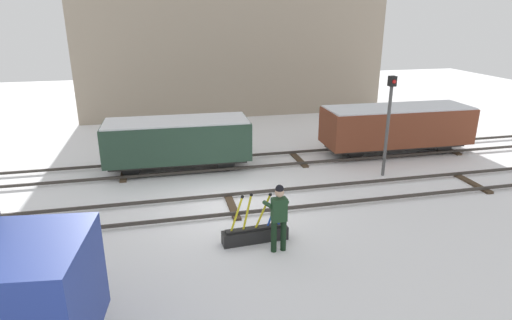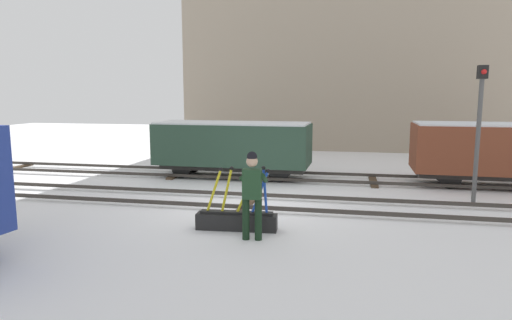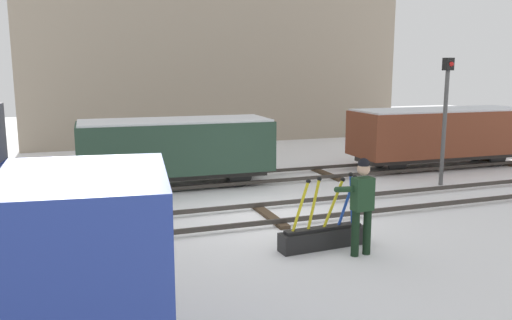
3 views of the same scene
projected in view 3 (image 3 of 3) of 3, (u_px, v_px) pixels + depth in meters
The scene contains 9 objects.
ground_plane at pixel (270, 218), 12.08m from camera, with size 60.00×60.00×0.00m, color white.
track_main_line at pixel (270, 213), 12.06m from camera, with size 44.00×1.94×0.18m.
track_siding_near at pixel (223, 180), 15.68m from camera, with size 44.00×1.94×0.18m.
switch_lever_frame at pixel (323, 235), 10.03m from camera, with size 1.82×0.47×1.45m.
rail_worker at pixel (361, 200), 9.51m from camera, with size 0.57×0.71×1.85m.
signal_post at pixel (446, 108), 15.08m from camera, with size 0.24×0.32×3.76m.
apartment_building at pixel (209, 20), 25.96m from camera, with size 18.25×6.06×11.77m.
freight_car_near_switch at pixel (440, 133), 18.11m from camera, with size 6.41×2.19×2.07m.
freight_car_back_track at pixel (176, 147), 15.02m from camera, with size 5.56×2.15×2.00m.
Camera 3 is at (-4.22, -10.87, 3.44)m, focal length 36.17 mm.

